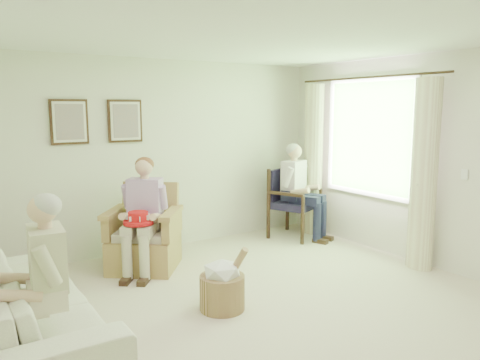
{
  "coord_description": "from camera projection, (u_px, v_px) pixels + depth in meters",
  "views": [
    {
      "loc": [
        -2.54,
        -3.21,
        1.95
      ],
      "look_at": [
        0.64,
        1.66,
        1.05
      ],
      "focal_mm": 35.0,
      "sensor_mm": 36.0,
      "label": 1
    }
  ],
  "objects": [
    {
      "name": "red_hat",
      "position": [
        138.0,
        219.0,
        5.34
      ],
      "size": [
        0.34,
        0.34,
        0.14
      ],
      "color": "red",
      "rests_on": "person_wicker"
    },
    {
      "name": "window",
      "position": [
        370.0,
        135.0,
        6.41
      ],
      "size": [
        0.13,
        2.5,
        1.63
      ],
      "color": "#2D6B23",
      "rests_on": "right_wall"
    },
    {
      "name": "floor",
      "position": [
        280.0,
        321.0,
        4.32
      ],
      "size": [
        5.5,
        5.5,
        0.0
      ],
      "primitive_type": "plane",
      "color": "beige",
      "rests_on": "ground"
    },
    {
      "name": "curtain_right",
      "position": [
        313.0,
        160.0,
        7.21
      ],
      "size": [
        0.34,
        0.34,
        2.3
      ],
      "primitive_type": "cylinder",
      "color": "beige",
      "rests_on": "ground"
    },
    {
      "name": "person_wicker",
      "position": [
        146.0,
        207.0,
        5.54
      ],
      "size": [
        0.4,
        0.63,
        1.34
      ],
      "rotation": [
        0.0,
        0.0,
        -0.67
      ],
      "color": "#BDB098",
      "rests_on": "ground"
    },
    {
      "name": "framed_print_left",
      "position": [
        69.0,
        122.0,
        5.67
      ],
      "size": [
        0.45,
        0.05,
        0.55
      ],
      "color": "#382114",
      "rests_on": "back_wall"
    },
    {
      "name": "wicker_armchair",
      "position": [
        143.0,
        242.0,
        5.72
      ],
      "size": [
        0.8,
        0.79,
        1.02
      ],
      "rotation": [
        0.0,
        0.0,
        -0.67
      ],
      "color": "tan",
      "rests_on": "ground"
    },
    {
      "name": "ceiling",
      "position": [
        284.0,
        30.0,
        3.93
      ],
      "size": [
        5.0,
        5.5,
        0.02
      ],
      "primitive_type": "cube",
      "color": "white",
      "rests_on": "back_wall"
    },
    {
      "name": "person_sofa",
      "position": [
        43.0,
        273.0,
        3.44
      ],
      "size": [
        0.42,
        0.62,
        1.3
      ],
      "rotation": [
        0.0,
        0.0,
        -1.66
      ],
      "color": "beige",
      "rests_on": "ground"
    },
    {
      "name": "back_wall",
      "position": [
        157.0,
        156.0,
        6.4
      ],
      "size": [
        5.0,
        0.04,
        2.6
      ],
      "primitive_type": "cube",
      "color": "silver",
      "rests_on": "ground"
    },
    {
      "name": "wood_armchair",
      "position": [
        291.0,
        200.0,
        7.14
      ],
      "size": [
        0.66,
        0.62,
        1.02
      ],
      "rotation": [
        0.0,
        0.0,
        0.4
      ],
      "color": "black",
      "rests_on": "ground"
    },
    {
      "name": "right_wall",
      "position": [
        450.0,
        164.0,
        5.47
      ],
      "size": [
        0.04,
        5.5,
        2.6
      ],
      "primitive_type": "cube",
      "color": "silver",
      "rests_on": "ground"
    },
    {
      "name": "curtain_left",
      "position": [
        424.0,
        175.0,
        5.59
      ],
      "size": [
        0.34,
        0.34,
        2.3
      ],
      "primitive_type": "cylinder",
      "color": "beige",
      "rests_on": "ground"
    },
    {
      "name": "hatbox",
      "position": [
        222.0,
        284.0,
        4.54
      ],
      "size": [
        0.48,
        0.48,
        0.65
      ],
      "color": "tan",
      "rests_on": "ground"
    },
    {
      "name": "person_dark",
      "position": [
        299.0,
        184.0,
        6.96
      ],
      "size": [
        0.4,
        0.63,
        1.39
      ],
      "rotation": [
        0.0,
        0.0,
        0.4
      ],
      "color": "#1A1C3A",
      "rests_on": "ground"
    },
    {
      "name": "sofa",
      "position": [
        37.0,
        307.0,
        3.84
      ],
      "size": [
        2.25,
        0.88,
        0.66
      ],
      "primitive_type": "imported",
      "rotation": [
        0.0,
        0.0,
        1.57
      ],
      "color": "white",
      "rests_on": "ground"
    },
    {
      "name": "framed_print_right",
      "position": [
        125.0,
        121.0,
        6.05
      ],
      "size": [
        0.45,
        0.05,
        0.55
      ],
      "color": "#382114",
      "rests_on": "back_wall"
    }
  ]
}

